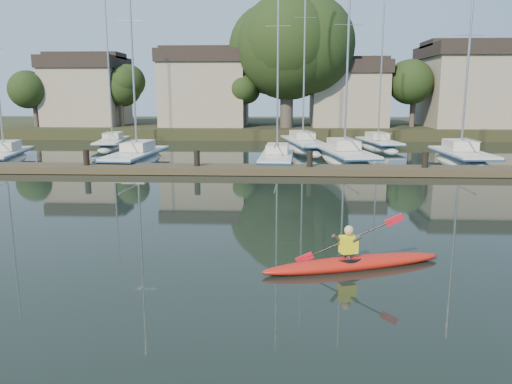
{
  "coord_description": "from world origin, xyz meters",
  "views": [
    {
      "loc": [
        1.43,
        -12.21,
        4.21
      ],
      "look_at": [
        0.7,
        2.87,
        1.2
      ],
      "focal_mm": 35.0,
      "sensor_mm": 36.0,
      "label": 1
    }
  ],
  "objects_px": {
    "sailboat_7": "(378,150)",
    "dock": "(253,169)",
    "sailboat_4": "(461,166)",
    "kayak": "(353,261)",
    "sailboat_6": "(303,151)",
    "sailboat_2": "(277,166)",
    "sailboat_0": "(4,164)",
    "sailboat_1": "(136,165)",
    "sailboat_3": "(345,164)",
    "sailboat_5": "(113,148)"
  },
  "relations": [
    {
      "from": "sailboat_7",
      "to": "dock",
      "type": "bearing_deg",
      "value": -133.08
    },
    {
      "from": "dock",
      "to": "sailboat_4",
      "type": "bearing_deg",
      "value": 21.36
    },
    {
      "from": "kayak",
      "to": "sailboat_7",
      "type": "relative_size",
      "value": 0.38
    },
    {
      "from": "sailboat_6",
      "to": "sailboat_4",
      "type": "bearing_deg",
      "value": -48.75
    },
    {
      "from": "dock",
      "to": "sailboat_2",
      "type": "distance_m",
      "value": 4.16
    },
    {
      "from": "kayak",
      "to": "sailboat_0",
      "type": "relative_size",
      "value": 0.39
    },
    {
      "from": "sailboat_1",
      "to": "sailboat_3",
      "type": "bearing_deg",
      "value": 9.04
    },
    {
      "from": "sailboat_0",
      "to": "sailboat_7",
      "type": "relative_size",
      "value": 0.99
    },
    {
      "from": "sailboat_2",
      "to": "sailboat_7",
      "type": "xyz_separation_m",
      "value": [
        7.92,
        9.34,
        -0.01
      ]
    },
    {
      "from": "dock",
      "to": "sailboat_4",
      "type": "height_order",
      "value": "sailboat_4"
    },
    {
      "from": "sailboat_1",
      "to": "sailboat_3",
      "type": "relative_size",
      "value": 1.01
    },
    {
      "from": "sailboat_0",
      "to": "sailboat_7",
      "type": "xyz_separation_m",
      "value": [
        25.06,
        9.22,
        0.02
      ]
    },
    {
      "from": "kayak",
      "to": "sailboat_4",
      "type": "distance_m",
      "value": 21.6
    },
    {
      "from": "dock",
      "to": "sailboat_4",
      "type": "xyz_separation_m",
      "value": [
        12.64,
        4.94,
        -0.42
      ]
    },
    {
      "from": "sailboat_3",
      "to": "sailboat_5",
      "type": "bearing_deg",
      "value": 146.48
    },
    {
      "from": "dock",
      "to": "sailboat_6",
      "type": "bearing_deg",
      "value": 75.44
    },
    {
      "from": "sailboat_0",
      "to": "sailboat_7",
      "type": "bearing_deg",
      "value": 8.56
    },
    {
      "from": "sailboat_5",
      "to": "sailboat_4",
      "type": "bearing_deg",
      "value": -25.73
    },
    {
      "from": "sailboat_4",
      "to": "sailboat_7",
      "type": "distance_m",
      "value": 9.05
    },
    {
      "from": "kayak",
      "to": "sailboat_0",
      "type": "height_order",
      "value": "sailboat_0"
    },
    {
      "from": "kayak",
      "to": "sailboat_3",
      "type": "relative_size",
      "value": 0.33
    },
    {
      "from": "sailboat_0",
      "to": "dock",
      "type": "bearing_deg",
      "value": -26.01
    },
    {
      "from": "kayak",
      "to": "sailboat_2",
      "type": "xyz_separation_m",
      "value": [
        -1.99,
        18.44,
        -0.35
      ]
    },
    {
      "from": "sailboat_6",
      "to": "sailboat_0",
      "type": "bearing_deg",
      "value": -166.24
    },
    {
      "from": "dock",
      "to": "sailboat_1",
      "type": "height_order",
      "value": "sailboat_1"
    },
    {
      "from": "sailboat_3",
      "to": "dock",
      "type": "bearing_deg",
      "value": -146.22
    },
    {
      "from": "dock",
      "to": "sailboat_4",
      "type": "distance_m",
      "value": 13.58
    },
    {
      "from": "sailboat_7",
      "to": "sailboat_4",
      "type": "bearing_deg",
      "value": -75.88
    },
    {
      "from": "sailboat_1",
      "to": "sailboat_5",
      "type": "bearing_deg",
      "value": 120.42
    },
    {
      "from": "sailboat_4",
      "to": "sailboat_6",
      "type": "bearing_deg",
      "value": 140.4
    },
    {
      "from": "kayak",
      "to": "sailboat_4",
      "type": "bearing_deg",
      "value": 46.04
    },
    {
      "from": "kayak",
      "to": "sailboat_6",
      "type": "bearing_deg",
      "value": 71.84
    },
    {
      "from": "sailboat_0",
      "to": "sailboat_3",
      "type": "xyz_separation_m",
      "value": [
        21.44,
        1.09,
        -0.02
      ]
    },
    {
      "from": "sailboat_7",
      "to": "sailboat_0",
      "type": "bearing_deg",
      "value": -168.32
    },
    {
      "from": "sailboat_1",
      "to": "sailboat_3",
      "type": "height_order",
      "value": "sailboat_1"
    },
    {
      "from": "dock",
      "to": "sailboat_0",
      "type": "xyz_separation_m",
      "value": [
        -15.9,
        4.08,
        -0.4
      ]
    },
    {
      "from": "sailboat_2",
      "to": "sailboat_5",
      "type": "xyz_separation_m",
      "value": [
        -13.25,
        9.13,
        0.01
      ]
    },
    {
      "from": "sailboat_5",
      "to": "sailboat_7",
      "type": "distance_m",
      "value": 21.17
    },
    {
      "from": "sailboat_2",
      "to": "sailboat_7",
      "type": "bearing_deg",
      "value": 52.18
    },
    {
      "from": "sailboat_0",
      "to": "sailboat_3",
      "type": "relative_size",
      "value": 0.84
    },
    {
      "from": "sailboat_6",
      "to": "sailboat_1",
      "type": "bearing_deg",
      "value": -151.55
    },
    {
      "from": "sailboat_2",
      "to": "sailboat_5",
      "type": "distance_m",
      "value": 16.09
    },
    {
      "from": "sailboat_3",
      "to": "sailboat_4",
      "type": "distance_m",
      "value": 7.11
    },
    {
      "from": "dock",
      "to": "sailboat_3",
      "type": "xyz_separation_m",
      "value": [
        5.54,
        5.16,
        -0.42
      ]
    },
    {
      "from": "kayak",
      "to": "sailboat_1",
      "type": "xyz_separation_m",
      "value": [
        -10.7,
        18.48,
        -0.38
      ]
    },
    {
      "from": "kayak",
      "to": "sailboat_2",
      "type": "relative_size",
      "value": 0.34
    },
    {
      "from": "kayak",
      "to": "sailboat_6",
      "type": "relative_size",
      "value": 0.28
    },
    {
      "from": "sailboat_3",
      "to": "sailboat_5",
      "type": "height_order",
      "value": "sailboat_3"
    },
    {
      "from": "sailboat_1",
      "to": "sailboat_7",
      "type": "relative_size",
      "value": 1.19
    },
    {
      "from": "sailboat_4",
      "to": "sailboat_5",
      "type": "bearing_deg",
      "value": 160.91
    }
  ]
}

